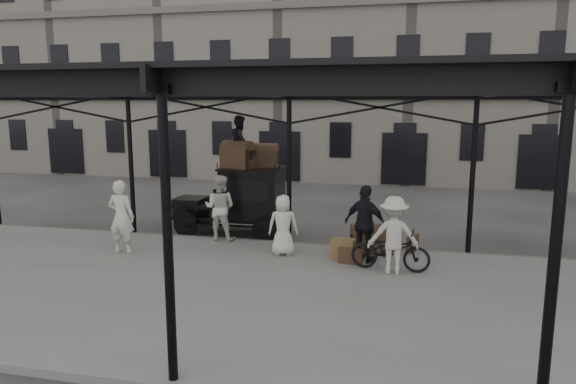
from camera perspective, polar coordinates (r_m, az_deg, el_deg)
name	(u,v)px	position (r m, az deg, el deg)	size (l,w,h in m)	color
ground	(272,267)	(13.33, -1.79, -8.37)	(120.00, 120.00, 0.00)	#383533
platform	(249,292)	(11.49, -4.34, -11.05)	(28.00, 8.00, 0.15)	slate
canopy	(250,82)	(11.01, -4.22, 12.06)	(22.50, 9.00, 4.74)	black
building_frontage	(351,53)	(30.54, 6.96, 15.13)	(64.00, 8.00, 14.00)	slate
taxi	(243,197)	(16.37, -5.00, -0.60)	(3.65, 1.55, 2.18)	black
porter_left	(121,217)	(14.53, -18.03, -2.62)	(0.73, 0.48, 2.00)	silver
porter_midleft	(220,208)	(15.30, -7.58, -1.72)	(0.94, 0.73, 1.93)	silver
porter_centre	(283,225)	(13.69, -0.55, -3.67)	(0.80, 0.52, 1.63)	silver
porter_official	(365,224)	(13.17, 8.59, -3.53)	(1.17, 0.49, 1.99)	black
porter_right	(393,235)	(12.44, 11.63, -4.71)	(1.21, 0.69, 1.87)	beige
bicycle	(390,250)	(12.75, 11.30, -6.37)	(0.66, 1.90, 1.00)	black
porter_roof	(240,142)	(16.06, -5.31, 5.60)	(0.78, 0.61, 1.61)	black
steamer_trunk_roof_near	(238,156)	(15.98, -5.62, 3.95)	(0.97, 0.59, 0.71)	#44341F
steamer_trunk_roof_far	(265,157)	(16.19, -2.59, 3.91)	(0.85, 0.52, 0.62)	#44341F
steamer_trunk_platform	(368,240)	(14.19, 8.85, -5.33)	(0.90, 0.55, 0.66)	#44341F
wicker_hamper	(343,249)	(13.62, 6.13, -6.27)	(0.60, 0.45, 0.50)	brown
suitcase_upright	(412,243)	(14.53, 13.67, -5.56)	(0.15, 0.60, 0.45)	#44341F
suitcase_flat	(350,256)	(13.15, 6.94, -7.09)	(0.60, 0.15, 0.40)	#44341F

